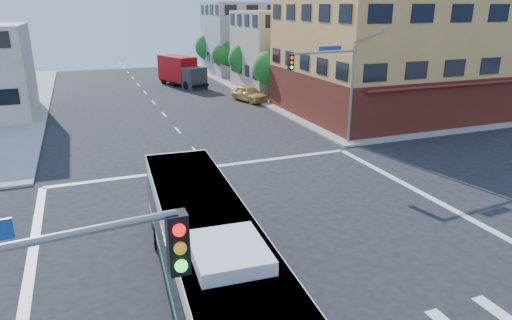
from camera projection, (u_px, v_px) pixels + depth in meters
name	position (u px, v px, depth m)	size (l,w,h in m)	color
ground	(268.00, 235.00, 19.96)	(120.00, 120.00, 0.00)	black
sidewalk_ne	(405.00, 78.00, 62.79)	(50.00, 50.00, 0.15)	gray
corner_building_ne	(394.00, 48.00, 41.21)	(18.10, 15.44, 14.00)	#DA954E
building_east_near	(291.00, 50.00, 54.32)	(12.06, 10.06, 9.00)	tan
building_east_far	(250.00, 38.00, 66.53)	(12.06, 10.06, 10.00)	#9A9A95
signal_mast_ne	(332.00, 76.00, 30.84)	(7.91, 1.13, 8.07)	gray
street_tree_a	(271.00, 66.00, 47.54)	(3.60, 3.60, 5.53)	#362213
street_tree_b	(245.00, 57.00, 54.55)	(3.80, 3.80, 5.79)	#362213
street_tree_c	(225.00, 53.00, 61.71)	(3.40, 3.40, 5.29)	#362213
street_tree_d	(209.00, 45.00, 68.65)	(4.00, 4.00, 6.03)	#362213
transit_bus	(206.00, 252.00, 15.03)	(3.45, 12.75, 3.73)	black
box_truck	(182.00, 72.00, 56.48)	(4.84, 8.30, 3.60)	#29292E
parked_car	(249.00, 93.00, 47.73)	(1.91, 4.74, 1.62)	gold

